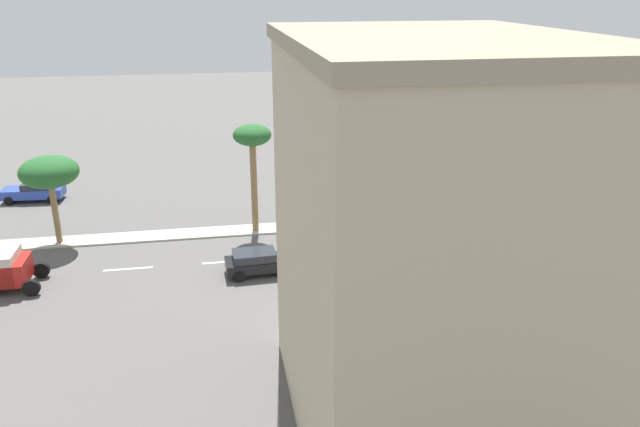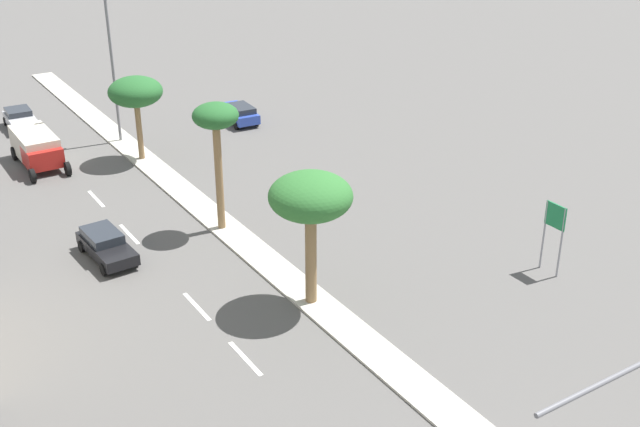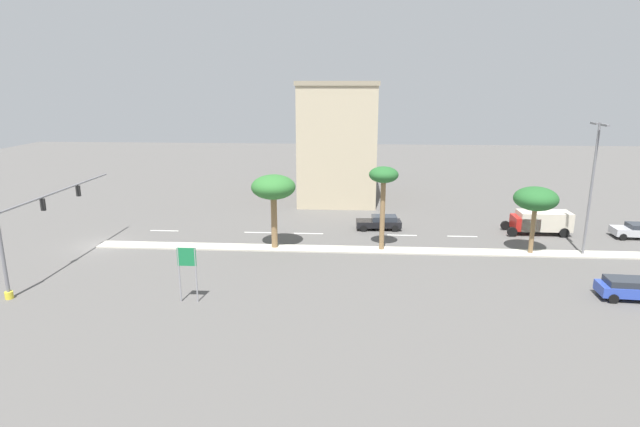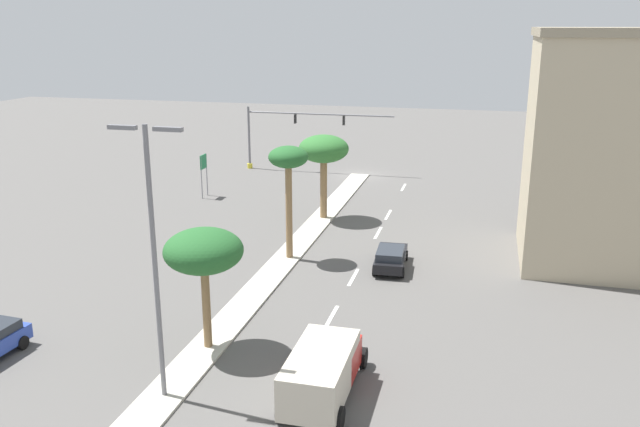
{
  "view_description": "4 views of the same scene",
  "coord_description": "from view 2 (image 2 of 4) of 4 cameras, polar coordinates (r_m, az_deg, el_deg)",
  "views": [
    {
      "loc": [
        -39.46,
        27.45,
        15.68
      ],
      "look_at": [
        -2.44,
        20.9,
        1.84
      ],
      "focal_mm": 35.26,
      "sensor_mm": 36.0,
      "label": 1
    },
    {
      "loc": [
        -16.88,
        -11.44,
        19.55
      ],
      "look_at": [
        3.39,
        20.36,
        1.84
      ],
      "focal_mm": 44.51,
      "sensor_mm": 36.0,
      "label": 2
    },
    {
      "loc": [
        42.05,
        22.38,
        13.96
      ],
      "look_at": [
        2.95,
        19.78,
        3.98
      ],
      "focal_mm": 28.7,
      "sensor_mm": 36.0,
      "label": 3
    },
    {
      "loc": [
        -11.88,
        62.87,
        14.43
      ],
      "look_at": [
        -2.34,
        25.36,
        3.29
      ],
      "focal_mm": 37.03,
      "sensor_mm": 36.0,
      "label": 4
    }
  ],
  "objects": [
    {
      "name": "lane_stripe_left",
      "position": [
        49.77,
        -15.8,
        1.03
      ],
      "size": [
        0.2,
        2.8,
        0.01
      ],
      "primitive_type": "cube",
      "color": "silver",
      "rests_on": "ground"
    },
    {
      "name": "directional_road_sign",
      "position": [
        40.29,
        16.49,
        -0.78
      ],
      "size": [
        0.1,
        1.23,
        3.72
      ],
      "color": "gray",
      "rests_on": "ground"
    },
    {
      "name": "sedan_blue_left",
      "position": [
        61.45,
        -5.88,
        7.23
      ],
      "size": [
        2.13,
        4.56,
        1.43
      ],
      "color": "#2D47AD",
      "rests_on": "ground"
    },
    {
      "name": "lane_stripe_trailing",
      "position": [
        33.78,
        -5.4,
        -10.33
      ],
      "size": [
        0.2,
        2.8,
        0.01
      ],
      "primitive_type": "cube",
      "color": "silver",
      "rests_on": "ground"
    },
    {
      "name": "box_truck",
      "position": [
        55.72,
        -19.67,
        4.45
      ],
      "size": [
        2.5,
        6.04,
        2.18
      ],
      "color": "#B21E19",
      "rests_on": "ground"
    },
    {
      "name": "median_curb",
      "position": [
        50.12,
        -10.19,
        1.85
      ],
      "size": [
        1.8,
        63.06,
        0.12
      ],
      "primitive_type": "cube",
      "color": "#B7B2A3",
      "rests_on": "ground"
    },
    {
      "name": "ground_plane",
      "position": [
        44.28,
        -6.61,
        -1.23
      ],
      "size": [
        160.0,
        160.0,
        0.0
      ],
      "primitive_type": "plane",
      "color": "#565451"
    },
    {
      "name": "sedan_black_outboard",
      "position": [
        42.31,
        -15.15,
        -2.19
      ],
      "size": [
        2.06,
        4.44,
        1.38
      ],
      "color": "black",
      "rests_on": "ground"
    },
    {
      "name": "palm_tree_mid",
      "position": [
        34.85,
        -0.68,
        1.06
      ],
      "size": [
        3.77,
        3.77,
        6.37
      ],
      "color": "olive",
      "rests_on": "median_curb"
    },
    {
      "name": "lane_stripe_right",
      "position": [
        37.47,
        -8.85,
        -6.62
      ],
      "size": [
        0.2,
        2.8,
        0.01
      ],
      "primitive_type": "cube",
      "color": "silver",
      "rests_on": "ground"
    },
    {
      "name": "sedan_silver_far",
      "position": [
        63.98,
        -20.77,
        6.41
      ],
      "size": [
        2.15,
        3.89,
        1.39
      ],
      "color": "#B2B2B7",
      "rests_on": "ground"
    },
    {
      "name": "street_lamp_right",
      "position": [
        57.26,
        -14.79,
        11.09
      ],
      "size": [
        2.9,
        0.24,
        10.88
      ],
      "color": "slate",
      "rests_on": "median_curb"
    },
    {
      "name": "palm_tree_inboard",
      "position": [
        42.14,
        -7.5,
        6.48
      ],
      "size": [
        2.46,
        2.46,
        7.16
      ],
      "color": "olive",
      "rests_on": "median_curb"
    },
    {
      "name": "palm_tree_near",
      "position": [
        53.75,
        -13.13,
        8.47
      ],
      "size": [
        3.56,
        3.56,
        5.63
      ],
      "color": "olive",
      "rests_on": "median_curb"
    },
    {
      "name": "lane_stripe_center",
      "position": [
        44.82,
        -13.56,
        -1.45
      ],
      "size": [
        0.2,
        2.8,
        0.01
      ],
      "primitive_type": "cube",
      "color": "silver",
      "rests_on": "ground"
    }
  ]
}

